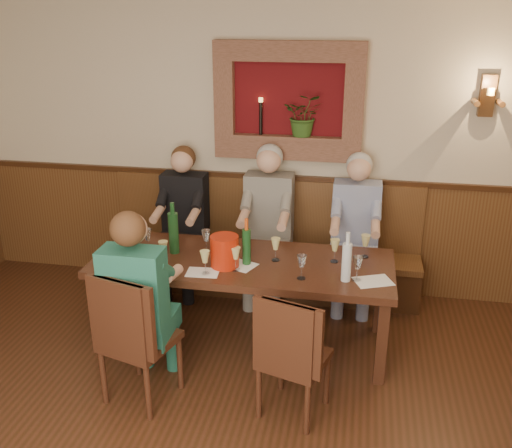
{
  "coord_description": "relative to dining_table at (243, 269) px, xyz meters",
  "views": [
    {
      "loc": [
        0.87,
        -2.23,
        2.66
      ],
      "look_at": [
        0.1,
        1.9,
        1.05
      ],
      "focal_mm": 40.0,
      "sensor_mm": 36.0,
      "label": 1
    }
  ],
  "objects": [
    {
      "name": "wine_glass_7",
      "position": [
        0.72,
        0.11,
        0.17
      ],
      "size": [
        0.08,
        0.08,
        0.19
      ],
      "primitive_type": null,
      "color": "#D4CC7E",
      "rests_on": "dining_table"
    },
    {
      "name": "wine_glass_8",
      "position": [
        0.91,
        -0.19,
        0.17
      ],
      "size": [
        0.08,
        0.08,
        0.19
      ],
      "primitive_type": null,
      "color": "white",
      "rests_on": "dining_table"
    },
    {
      "name": "bench",
      "position": [
        0.0,
        0.94,
        -0.35
      ],
      "size": [
        3.0,
        0.45,
        1.11
      ],
      "color": "#381E0F",
      "rests_on": "ground"
    },
    {
      "name": "tasting_sheet_c",
      "position": [
        1.03,
        -0.19,
        0.08
      ],
      "size": [
        0.32,
        0.28,
        0.0
      ],
      "primitive_type": "cube",
      "rotation": [
        0.0,
        0.0,
        0.4
      ],
      "color": "white",
      "rests_on": "dining_table"
    },
    {
      "name": "wine_glass_0",
      "position": [
        -0.9,
        -0.16,
        0.17
      ],
      "size": [
        0.08,
        0.08,
        0.19
      ],
      "primitive_type": null,
      "color": "#D4CC7E",
      "rests_on": "dining_table"
    },
    {
      "name": "wine_bottle_green_b",
      "position": [
        -0.59,
        0.05,
        0.26
      ],
      "size": [
        0.11,
        0.11,
        0.43
      ],
      "rotation": [
        0.0,
        0.0,
        0.43
      ],
      "color": "#19471E",
      "rests_on": "dining_table"
    },
    {
      "name": "wine_glass_6",
      "position": [
        0.5,
        -0.24,
        0.17
      ],
      "size": [
        0.08,
        0.08,
        0.19
      ],
      "primitive_type": null,
      "color": "white",
      "rests_on": "dining_table"
    },
    {
      "name": "wine_glass_4",
      "position": [
        -0.01,
        -0.19,
        0.17
      ],
      "size": [
        0.08,
        0.08,
        0.19
      ],
      "primitive_type": null,
      "color": "#D4CC7E",
      "rests_on": "dining_table"
    },
    {
      "name": "wine_bottle_green_a",
      "position": [
        0.05,
        -0.06,
        0.23
      ],
      "size": [
        0.09,
        0.09,
        0.38
      ],
      "rotation": [
        0.0,
        0.0,
        -0.38
      ],
      "color": "#19471E",
      "rests_on": "dining_table"
    },
    {
      "name": "wine_glass_1",
      "position": [
        -0.81,
        0.04,
        0.17
      ],
      "size": [
        0.08,
        0.08,
        0.19
      ],
      "primitive_type": null,
      "color": "white",
      "rests_on": "dining_table"
    },
    {
      "name": "wall_niche",
      "position": [
        0.24,
        1.09,
        1.13
      ],
      "size": [
        1.36,
        0.3,
        1.06
      ],
      "color": "#570C10",
      "rests_on": "ground"
    },
    {
      "name": "person_bench_right",
      "position": [
        0.87,
        0.84,
        -0.07
      ],
      "size": [
        0.43,
        0.53,
        1.45
      ],
      "color": "navy",
      "rests_on": "ground"
    },
    {
      "name": "wine_glass_10",
      "position": [
        0.96,
        0.25,
        0.17
      ],
      "size": [
        0.08,
        0.08,
        0.19
      ],
      "primitive_type": null,
      "color": "#D4CC7E",
      "rests_on": "dining_table"
    },
    {
      "name": "spittoon_bucket",
      "position": [
        -0.11,
        -0.13,
        0.2
      ],
      "size": [
        0.24,
        0.24,
        0.25
      ],
      "primitive_type": "cylinder",
      "rotation": [
        0.0,
        0.0,
        0.09
      ],
      "color": "#B4200B",
      "rests_on": "dining_table"
    },
    {
      "name": "chair_near_right",
      "position": [
        0.52,
        -0.82,
        -0.4
      ],
      "size": [
        0.52,
        0.52,
        0.94
      ],
      "rotation": [
        0.0,
        0.0,
        -0.3
      ],
      "color": "#341C0F",
      "rests_on": "ground"
    },
    {
      "name": "chair_near_left",
      "position": [
        -0.57,
        -0.86,
        -0.38
      ],
      "size": [
        0.56,
        0.56,
        1.02
      ],
      "rotation": [
        0.0,
        0.0,
        -0.28
      ],
      "color": "#341C0F",
      "rests_on": "ground"
    },
    {
      "name": "person_bench_mid",
      "position": [
        0.06,
        0.84,
        -0.05
      ],
      "size": [
        0.45,
        0.55,
        1.49
      ],
      "color": "#5F5B57",
      "rests_on": "ground"
    },
    {
      "name": "tasting_sheet_d",
      "position": [
        -0.25,
        -0.28,
        0.08
      ],
      "size": [
        0.26,
        0.2,
        0.0
      ],
      "primitive_type": "cube",
      "rotation": [
        0.0,
        0.0,
        0.08
      ],
      "color": "white",
      "rests_on": "dining_table"
    },
    {
      "name": "tasting_sheet_a",
      "position": [
        -0.9,
        -0.22,
        0.08
      ],
      "size": [
        0.33,
        0.28,
        0.0
      ],
      "primitive_type": "cube",
      "rotation": [
        0.0,
        0.0,
        -0.3
      ],
      "color": "white",
      "rests_on": "dining_table"
    },
    {
      "name": "wine_glass_9",
      "position": [
        -0.23,
        -0.3,
        0.17
      ],
      "size": [
        0.08,
        0.08,
        0.19
      ],
      "primitive_type": null,
      "color": "#D4CC7E",
      "rests_on": "dining_table"
    },
    {
      "name": "water_bottle",
      "position": [
        0.83,
        -0.21,
        0.23
      ],
      "size": [
        0.1,
        0.1,
        0.38
      ],
      "rotation": [
        0.0,
        0.0,
        0.43
      ],
      "color": "silver",
      "rests_on": "dining_table"
    },
    {
      "name": "wall_sconce",
      "position": [
        1.9,
        1.08,
        1.27
      ],
      "size": [
        0.25,
        0.2,
        0.35
      ],
      "color": "#512E17",
      "rests_on": "ground"
    },
    {
      "name": "tasting_sheet_b",
      "position": [
        -0.02,
        -0.09,
        0.08
      ],
      "size": [
        0.33,
        0.28,
        0.0
      ],
      "primitive_type": "cube",
      "rotation": [
        0.0,
        0.0,
        -0.39
      ],
      "color": "white",
      "rests_on": "dining_table"
    },
    {
      "name": "person_bench_left",
      "position": [
        -0.76,
        0.84,
        -0.08
      ],
      "size": [
        0.43,
        0.52,
        1.44
      ],
      "color": "black",
      "rests_on": "ground"
    },
    {
      "name": "room_shell",
      "position": [
        0.0,
        -1.85,
        1.21
      ],
      "size": [
        6.04,
        6.04,
        2.82
      ],
      "color": "beige",
      "rests_on": "ground"
    },
    {
      "name": "wine_glass_2",
      "position": [
        -0.6,
        -0.18,
        0.17
      ],
      "size": [
        0.08,
        0.08,
        0.19
      ],
      "primitive_type": null,
      "color": "#D4CC7E",
      "rests_on": "dining_table"
    },
    {
      "name": "dining_table",
      "position": [
        0.0,
        0.0,
        0.0
      ],
      "size": [
        2.4,
        0.9,
        0.75
      ],
      "color": "#341C0F",
      "rests_on": "ground"
    },
    {
      "name": "wainscoting",
      "position": [
        0.0,
        -1.85,
        -0.09
      ],
      "size": [
        6.02,
        6.02,
        1.15
      ],
      "color": "#512E17",
      "rests_on": "ground"
    },
    {
      "name": "wine_glass_3",
      "position": [
        -0.33,
        0.11,
        0.17
      ],
      "size": [
        0.08,
        0.08,
        0.19
      ],
      "primitive_type": null,
      "color": "white",
      "rests_on": "dining_table"
    },
    {
      "name": "person_chair_front",
      "position": [
        -0.57,
        -0.78,
        -0.08
      ],
      "size": [
        0.43,
        0.52,
        1.44
      ],
      "color": "#194759",
      "rests_on": "ground"
    },
    {
      "name": "wine_glass_5",
      "position": [
        0.26,
        0.05,
        0.17
      ],
      "size": [
        0.08,
        0.08,
        0.19
      ],
      "primitive_type": null,
      "color": "#D4CC7E",
      "rests_on": "dining_table"
    }
  ]
}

